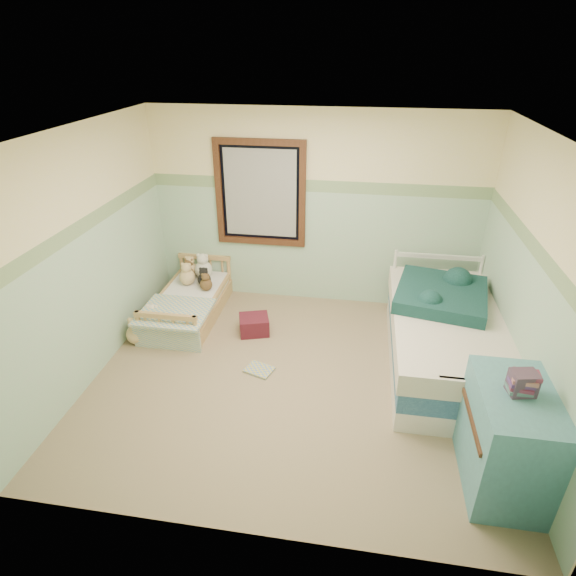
% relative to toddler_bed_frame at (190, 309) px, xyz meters
% --- Properties ---
extents(floor, '(4.20, 3.60, 0.02)m').
position_rel_toddler_bed_frame_xyz_m(floor, '(1.52, -1.05, -0.11)').
color(floor, '#786550').
rests_on(floor, ground).
extents(ceiling, '(4.20, 3.60, 0.02)m').
position_rel_toddler_bed_frame_xyz_m(ceiling, '(1.52, -1.05, 2.41)').
color(ceiling, white).
rests_on(ceiling, wall_back).
extents(wall_back, '(4.20, 0.04, 2.50)m').
position_rel_toddler_bed_frame_xyz_m(wall_back, '(1.52, 0.75, 1.15)').
color(wall_back, '#EFE399').
rests_on(wall_back, floor).
extents(wall_front, '(4.20, 0.04, 2.50)m').
position_rel_toddler_bed_frame_xyz_m(wall_front, '(1.52, -2.85, 1.15)').
color(wall_front, '#EFE399').
rests_on(wall_front, floor).
extents(wall_left, '(0.04, 3.60, 2.50)m').
position_rel_toddler_bed_frame_xyz_m(wall_left, '(-0.58, -1.05, 1.15)').
color(wall_left, '#EFE399').
rests_on(wall_left, floor).
extents(wall_right, '(0.04, 3.60, 2.50)m').
position_rel_toddler_bed_frame_xyz_m(wall_right, '(3.62, -1.05, 1.15)').
color(wall_right, '#EFE399').
rests_on(wall_right, floor).
extents(wainscot_mint, '(4.20, 0.01, 1.50)m').
position_rel_toddler_bed_frame_xyz_m(wainscot_mint, '(1.52, 0.74, 0.65)').
color(wainscot_mint, '#95C6A0').
rests_on(wainscot_mint, floor).
extents(border_strip, '(4.20, 0.01, 0.15)m').
position_rel_toddler_bed_frame_xyz_m(border_strip, '(1.52, 0.74, 1.48)').
color(border_strip, '#386945').
rests_on(border_strip, wall_back).
extents(window_frame, '(1.16, 0.06, 1.36)m').
position_rel_toddler_bed_frame_xyz_m(window_frame, '(0.82, 0.71, 1.35)').
color(window_frame, black).
rests_on(window_frame, wall_back).
extents(window_blinds, '(0.92, 0.01, 1.12)m').
position_rel_toddler_bed_frame_xyz_m(window_blinds, '(0.82, 0.72, 1.35)').
color(window_blinds, '#B0B0AC').
rests_on(window_blinds, window_frame).
extents(toddler_bed_frame, '(0.74, 1.48, 0.19)m').
position_rel_toddler_bed_frame_xyz_m(toddler_bed_frame, '(0.00, 0.00, 0.00)').
color(toddler_bed_frame, '#B47F4B').
rests_on(toddler_bed_frame, floor).
extents(toddler_mattress, '(0.68, 1.42, 0.12)m').
position_rel_toddler_bed_frame_xyz_m(toddler_mattress, '(0.00, 0.00, 0.16)').
color(toddler_mattress, white).
rests_on(toddler_mattress, toddler_bed_frame).
extents(patchwork_quilt, '(0.80, 0.74, 0.03)m').
position_rel_toddler_bed_frame_xyz_m(patchwork_quilt, '(0.00, -0.46, 0.23)').
color(patchwork_quilt, '#669DC1').
rests_on(patchwork_quilt, toddler_mattress).
extents(plush_bed_brown, '(0.18, 0.18, 0.18)m').
position_rel_toddler_bed_frame_xyz_m(plush_bed_brown, '(-0.15, 0.50, 0.31)').
color(plush_bed_brown, brown).
rests_on(plush_bed_brown, toddler_mattress).
extents(plush_bed_white, '(0.24, 0.24, 0.24)m').
position_rel_toddler_bed_frame_xyz_m(plush_bed_white, '(0.05, 0.50, 0.33)').
color(plush_bed_white, silver).
rests_on(plush_bed_white, toddler_mattress).
extents(plush_bed_tan, '(0.21, 0.21, 0.21)m').
position_rel_toddler_bed_frame_xyz_m(plush_bed_tan, '(-0.10, 0.28, 0.32)').
color(plush_bed_tan, '#DDBC82').
rests_on(plush_bed_tan, toddler_mattress).
extents(plush_bed_dark, '(0.18, 0.18, 0.18)m').
position_rel_toddler_bed_frame_xyz_m(plush_bed_dark, '(0.13, 0.28, 0.30)').
color(plush_bed_dark, black).
rests_on(plush_bed_dark, toddler_mattress).
extents(plush_floor_cream, '(0.24, 0.24, 0.24)m').
position_rel_toddler_bed_frame_xyz_m(plush_floor_cream, '(-0.31, -0.40, 0.03)').
color(plush_floor_cream, beige).
rests_on(plush_floor_cream, floor).
extents(plush_floor_tan, '(0.23, 0.23, 0.23)m').
position_rel_toddler_bed_frame_xyz_m(plush_floor_tan, '(-0.41, -0.68, 0.02)').
color(plush_floor_tan, '#DDBC82').
rests_on(plush_floor_tan, floor).
extents(twin_bed_frame, '(1.08, 2.16, 0.22)m').
position_rel_toddler_bed_frame_xyz_m(twin_bed_frame, '(3.07, -0.58, 0.01)').
color(twin_bed_frame, white).
rests_on(twin_bed_frame, floor).
extents(twin_boxspring, '(1.08, 2.16, 0.22)m').
position_rel_toddler_bed_frame_xyz_m(twin_boxspring, '(3.07, -0.58, 0.23)').
color(twin_boxspring, navy).
rests_on(twin_boxspring, twin_bed_frame).
extents(twin_mattress, '(1.12, 2.20, 0.22)m').
position_rel_toddler_bed_frame_xyz_m(twin_mattress, '(3.07, -0.58, 0.45)').
color(twin_mattress, silver).
rests_on(twin_mattress, twin_boxspring).
extents(teal_blanket, '(1.09, 1.14, 0.14)m').
position_rel_toddler_bed_frame_xyz_m(teal_blanket, '(3.02, -0.28, 0.63)').
color(teal_blanket, '#0E2B29').
rests_on(teal_blanket, twin_mattress).
extents(dresser, '(0.56, 0.89, 0.89)m').
position_rel_toddler_bed_frame_xyz_m(dresser, '(3.33, -2.06, 0.35)').
color(dresser, teal).
rests_on(dresser, floor).
extents(book_stack, '(0.21, 0.17, 0.18)m').
position_rel_toddler_bed_frame_xyz_m(book_stack, '(3.33, -2.05, 0.89)').
color(book_stack, brown).
rests_on(book_stack, dresser).
extents(red_pillow, '(0.42, 0.39, 0.22)m').
position_rel_toddler_bed_frame_xyz_m(red_pillow, '(0.91, -0.25, 0.01)').
color(red_pillow, maroon).
rests_on(red_pillow, floor).
extents(floor_book, '(0.35, 0.30, 0.03)m').
position_rel_toddler_bed_frame_xyz_m(floor_book, '(1.13, -0.98, -0.08)').
color(floor_book, gold).
rests_on(floor_book, floor).
extents(extra_plush_0, '(0.16, 0.16, 0.16)m').
position_rel_toddler_bed_frame_xyz_m(extra_plush_0, '(0.19, 0.16, 0.30)').
color(extra_plush_0, brown).
rests_on(extra_plush_0, toddler_mattress).
extents(extra_plush_1, '(0.20, 0.20, 0.20)m').
position_rel_toddler_bed_frame_xyz_m(extra_plush_1, '(-0.14, 0.52, 0.31)').
color(extra_plush_1, '#DDBC82').
rests_on(extra_plush_1, toddler_mattress).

